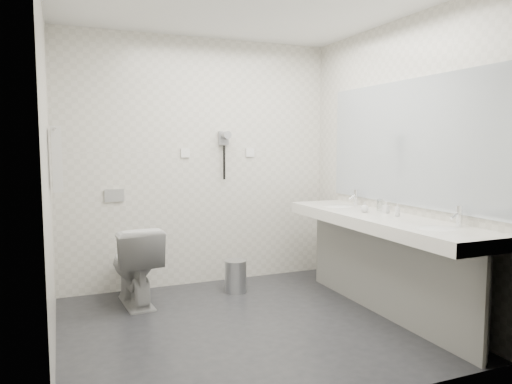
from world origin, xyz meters
name	(u,v)px	position (x,y,z in m)	size (l,w,h in m)	color
floor	(246,325)	(0.00, 0.00, 0.00)	(2.80, 2.80, 0.00)	#232327
ceiling	(245,1)	(0.00, 0.00, 2.50)	(2.80, 2.80, 0.00)	silver
wall_back	(200,163)	(0.00, 1.30, 1.25)	(2.80, 2.80, 0.00)	silver
wall_front	(335,181)	(0.00, -1.30, 1.25)	(2.80, 2.80, 0.00)	silver
wall_left	(48,173)	(-1.40, 0.00, 1.25)	(2.60, 2.60, 0.00)	silver
wall_right	(394,166)	(1.40, 0.00, 1.25)	(2.60, 2.60, 0.00)	silver
vanity_counter	(381,221)	(1.12, -0.20, 0.80)	(0.55, 2.20, 0.10)	white
vanity_panel	(382,271)	(1.15, -0.20, 0.38)	(0.03, 2.15, 0.75)	gray
vanity_post_near	(486,310)	(1.18, -1.24, 0.38)	(0.06, 0.06, 0.75)	silver
vanity_post_far	(322,247)	(1.18, 0.84, 0.38)	(0.06, 0.06, 0.75)	silver
mirror	(408,143)	(1.39, -0.20, 1.45)	(0.02, 2.20, 1.05)	#B2BCC6
basin_near	(438,230)	(1.12, -0.85, 0.83)	(0.40, 0.31, 0.05)	white
basin_far	(338,208)	(1.12, 0.45, 0.83)	(0.40, 0.31, 0.05)	white
faucet_near	(459,216)	(1.32, -0.85, 0.92)	(0.04, 0.04, 0.15)	silver
faucet_far	(356,197)	(1.32, 0.45, 0.92)	(0.04, 0.04, 0.15)	silver
soap_bottle_a	(386,207)	(1.24, -0.11, 0.90)	(0.05, 0.05, 0.10)	beige
soap_bottle_b	(365,207)	(1.11, 0.01, 0.89)	(0.07, 0.07, 0.09)	beige
soap_bottle_c	(397,210)	(1.21, -0.30, 0.90)	(0.04, 0.04, 0.11)	beige
glass_left	(380,205)	(1.29, 0.03, 0.90)	(0.06, 0.06, 0.10)	silver
toilet	(135,265)	(-0.73, 0.87, 0.36)	(0.40, 0.71, 0.72)	white
flush_plate	(114,195)	(-0.85, 1.29, 0.95)	(0.18, 0.02, 0.12)	#B2B5BA
pedal_bin	(236,277)	(0.22, 0.85, 0.15)	(0.21, 0.21, 0.30)	#B2B5BA
bin_lid	(236,261)	(0.22, 0.85, 0.31)	(0.21, 0.21, 0.01)	#B2B5BA
towel_rail	(55,130)	(-1.35, 0.55, 1.55)	(0.02, 0.02, 0.62)	silver
towel_near	(57,159)	(-1.34, 0.41, 1.33)	(0.07, 0.24, 0.48)	silver
towel_far	(57,158)	(-1.34, 0.69, 1.33)	(0.07, 0.24, 0.48)	silver
dryer_cradle	(224,138)	(0.25, 1.27, 1.50)	(0.10, 0.04, 0.14)	gray
dryer_barrel	(226,135)	(0.25, 1.20, 1.53)	(0.08, 0.08, 0.14)	gray
dryer_cord	(224,162)	(0.25, 1.26, 1.25)	(0.02, 0.02, 0.35)	black
switch_plate_a	(185,153)	(-0.15, 1.29, 1.35)	(0.09, 0.02, 0.09)	white
switch_plate_b	(250,152)	(0.55, 1.29, 1.35)	(0.09, 0.02, 0.09)	white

